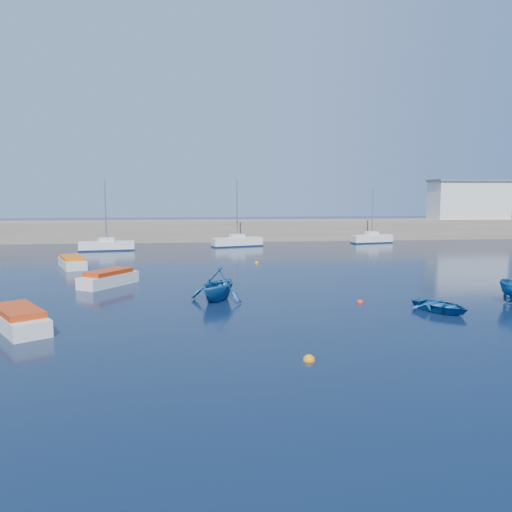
{
  "coord_description": "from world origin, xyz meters",
  "views": [
    {
      "loc": [
        -6.13,
        -18.23,
        6.08
      ],
      "look_at": [
        -2.21,
        17.02,
        1.6
      ],
      "focal_mm": 35.0,
      "sensor_mm": 36.0,
      "label": 1
    }
  ],
  "objects": [
    {
      "name": "ground",
      "position": [
        0.0,
        0.0,
        0.0
      ],
      "size": [
        220.0,
        220.0,
        0.0
      ],
      "primitive_type": "plane",
      "color": "black",
      "rests_on": "ground"
    },
    {
      "name": "back_wall",
      "position": [
        0.0,
        46.0,
        1.3
      ],
      "size": [
        96.0,
        4.5,
        2.6
      ],
      "primitive_type": "cube",
      "color": "#786A5B",
      "rests_on": "ground"
    },
    {
      "name": "harbor_office",
      "position": [
        30.0,
        46.0,
        5.1
      ],
      "size": [
        10.0,
        4.0,
        5.0
      ],
      "primitive_type": "cube",
      "color": "silver",
      "rests_on": "back_wall"
    },
    {
      "name": "sailboat_5",
      "position": [
        -16.1,
        36.05,
        0.54
      ],
      "size": [
        5.84,
        2.37,
        7.5
      ],
      "rotation": [
        0.0,
        0.0,
        1.71
      ],
      "color": "silver",
      "rests_on": "ground"
    },
    {
      "name": "sailboat_6",
      "position": [
        -1.98,
        38.7,
        0.56
      ],
      "size": [
        5.96,
        3.12,
        7.6
      ],
      "rotation": [
        0.0,
        0.0,
        1.85
      ],
      "color": "silver",
      "rests_on": "ground"
    },
    {
      "name": "sailboat_7",
      "position": [
        14.74,
        40.77,
        0.56
      ],
      "size": [
        5.22,
        2.35,
        6.79
      ],
      "rotation": [
        0.0,
        0.0,
        1.76
      ],
      "color": "silver",
      "rests_on": "ground"
    },
    {
      "name": "motorboat_0",
      "position": [
        -14.31,
        4.62,
        0.47
      ],
      "size": [
        3.8,
        4.65,
        1.01
      ],
      "rotation": [
        0.0,
        0.0,
        0.58
      ],
      "color": "silver",
      "rests_on": "ground"
    },
    {
      "name": "motorboat_1",
      "position": [
        -12.23,
        15.13,
        0.49
      ],
      "size": [
        3.62,
        4.38,
        1.05
      ],
      "rotation": [
        0.0,
        0.0,
        -0.59
      ],
      "color": "silver",
      "rests_on": "ground"
    },
    {
      "name": "motorboat_2",
      "position": [
        -16.7,
        23.85,
        0.45
      ],
      "size": [
        3.26,
        4.9,
        0.95
      ],
      "rotation": [
        0.0,
        0.0,
        0.39
      ],
      "color": "silver",
      "rests_on": "ground"
    },
    {
      "name": "dinghy_center",
      "position": [
        6.11,
        5.69,
        0.31
      ],
      "size": [
        3.38,
        3.71,
        0.63
      ],
      "primitive_type": "imported",
      "rotation": [
        0.0,
        0.0,
        0.52
      ],
      "color": "#155494",
      "rests_on": "ground"
    },
    {
      "name": "dinghy_left",
      "position": [
        -5.21,
        9.74,
        0.93
      ],
      "size": [
        4.34,
        4.55,
        1.87
      ],
      "primitive_type": "imported",
      "rotation": [
        0.0,
        0.0,
        -0.47
      ],
      "color": "#155494",
      "rests_on": "ground"
    },
    {
      "name": "buoy_0",
      "position": [
        -2.26,
        -0.96,
        0.0
      ],
      "size": [
        0.46,
        0.46,
        0.46
      ],
      "primitive_type": "sphere",
      "color": "orange",
      "rests_on": "ground"
    },
    {
      "name": "buoy_1",
      "position": [
        2.66,
        8.24,
        0.0
      ],
      "size": [
        0.38,
        0.38,
        0.38
      ],
      "primitive_type": "sphere",
      "color": "red",
      "rests_on": "ground"
    },
    {
      "name": "buoy_3",
      "position": [
        -1.31,
        24.63,
        0.0
      ],
      "size": [
        0.38,
        0.38,
        0.38
      ],
      "primitive_type": "sphere",
      "color": "orange",
      "rests_on": "ground"
    }
  ]
}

